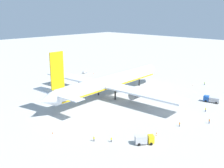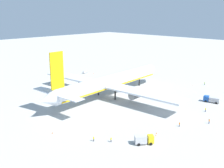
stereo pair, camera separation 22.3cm
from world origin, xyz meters
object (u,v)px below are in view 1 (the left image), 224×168
(ground_worker_3, at_px, (205,83))
(traffic_cone_0, at_px, (156,135))
(ground_worker_5, at_px, (180,124))
(traffic_cone_4, at_px, (193,85))
(ground_worker_0, at_px, (209,121))
(traffic_cone_1, at_px, (52,133))
(service_truck_2, at_px, (144,139))
(service_truck_0, at_px, (212,99))
(baggage_cart_1, at_px, (85,72))
(traffic_cone_3, at_px, (157,133))
(ground_worker_2, at_px, (111,140))
(ground_worker_1, at_px, (206,110))
(airliner, at_px, (109,82))
(ground_worker_4, at_px, (94,139))
(traffic_cone_2, at_px, (93,74))

(ground_worker_3, height_order, traffic_cone_0, ground_worker_3)
(ground_worker_5, relative_size, traffic_cone_4, 3.03)
(ground_worker_0, xyz_separation_m, traffic_cone_4, (43.46, 29.22, -0.63))
(ground_worker_0, xyz_separation_m, ground_worker_3, (48.87, 25.12, -0.06))
(traffic_cone_0, relative_size, traffic_cone_1, 1.00)
(traffic_cone_1, bearing_deg, service_truck_2, -59.81)
(service_truck_0, xyz_separation_m, baggage_cart_1, (-0.68, 85.06, -0.61))
(baggage_cart_1, height_order, ground_worker_3, ground_worker_3)
(ground_worker_3, xyz_separation_m, traffic_cone_3, (-68.87, -16.42, -0.57))
(baggage_cart_1, relative_size, traffic_cone_3, 6.35)
(ground_worker_2, bearing_deg, ground_worker_1, -11.36)
(ground_worker_0, xyz_separation_m, traffic_cone_0, (-21.43, 7.84, -0.63))
(airliner, relative_size, traffic_cone_4, 142.44)
(traffic_cone_0, bearing_deg, baggage_cart_1, 63.19)
(airliner, relative_size, ground_worker_1, 44.11)
(service_truck_2, relative_size, ground_worker_0, 3.22)
(baggage_cart_1, height_order, ground_worker_4, ground_worker_4)
(ground_worker_1, bearing_deg, service_truck_0, 14.53)
(service_truck_2, bearing_deg, ground_worker_3, 12.99)
(airliner, relative_size, traffic_cone_0, 142.44)
(ground_worker_0, bearing_deg, traffic_cone_3, 156.49)
(airliner, xyz_separation_m, traffic_cone_0, (-19.53, -40.34, -6.63))
(traffic_cone_0, bearing_deg, ground_worker_0, -20.10)
(ground_worker_5, bearing_deg, traffic_cone_3, 166.66)
(ground_worker_0, bearing_deg, traffic_cone_4, 33.91)
(ground_worker_1, bearing_deg, baggage_cart_1, 82.24)
(traffic_cone_4, bearing_deg, ground_worker_1, -145.25)
(ground_worker_0, bearing_deg, ground_worker_3, 27.21)
(ground_worker_3, bearing_deg, ground_worker_0, -152.79)
(ground_worker_2, bearing_deg, ground_worker_4, 128.51)
(ground_worker_3, xyz_separation_m, traffic_cone_4, (-5.41, 4.09, -0.57))
(ground_worker_1, relative_size, traffic_cone_2, 3.23)
(ground_worker_4, distance_m, traffic_cone_4, 81.88)
(traffic_cone_4, bearing_deg, service_truck_0, -136.01)
(airliner, xyz_separation_m, traffic_cone_3, (-18.10, -39.48, -6.63))
(ground_worker_2, relative_size, traffic_cone_0, 3.03)
(ground_worker_0, distance_m, ground_worker_4, 42.57)
(ground_worker_3, height_order, ground_worker_4, ground_worker_4)
(baggage_cart_1, distance_m, ground_worker_3, 74.36)
(baggage_cart_1, bearing_deg, traffic_cone_2, -69.37)
(ground_worker_2, distance_m, ground_worker_5, 26.39)
(ground_worker_4, height_order, traffic_cone_4, ground_worker_4)
(ground_worker_1, bearing_deg, ground_worker_2, 168.64)
(traffic_cone_3, bearing_deg, ground_worker_3, 13.41)
(ground_worker_4, bearing_deg, airliner, 38.60)
(traffic_cone_0, bearing_deg, airliner, 64.17)
(service_truck_2, bearing_deg, ground_worker_4, 127.36)
(ground_worker_3, height_order, traffic_cone_1, ground_worker_3)
(service_truck_0, xyz_separation_m, ground_worker_5, (-32.79, -3.31, -0.61))
(service_truck_0, bearing_deg, ground_worker_5, -174.23)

